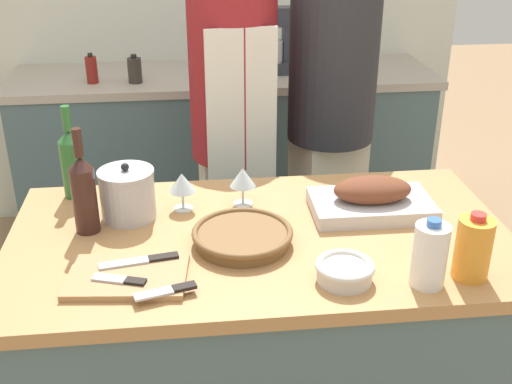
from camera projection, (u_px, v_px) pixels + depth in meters
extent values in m
cube|color=#4C666B|center=(260.00, 359.00, 2.06)|extent=(1.41, 0.77, 0.84)
cube|color=#B27F4C|center=(261.00, 240.00, 1.87)|extent=(1.46, 0.80, 0.04)
cube|color=#4C666B|center=(225.00, 159.00, 3.50)|extent=(2.11, 0.58, 0.88)
cube|color=#ADA393|center=(223.00, 77.00, 3.30)|extent=(2.17, 0.60, 0.04)
cube|color=#BCBCC1|center=(371.00, 206.00, 1.98)|extent=(0.37, 0.22, 0.04)
ellipsoid|color=brown|center=(372.00, 190.00, 1.95)|extent=(0.24, 0.13, 0.08)
cylinder|color=brown|center=(242.00, 238.00, 1.80)|extent=(0.26, 0.26, 0.04)
torus|color=brown|center=(242.00, 232.00, 1.79)|extent=(0.29, 0.29, 0.02)
cube|color=#AD7F51|center=(127.00, 277.00, 1.64)|extent=(0.32, 0.23, 0.02)
cylinder|color=#B7B7BC|center=(128.00, 196.00, 1.93)|extent=(0.16, 0.16, 0.14)
cylinder|color=#B7B7BC|center=(125.00, 173.00, 1.89)|extent=(0.17, 0.17, 0.01)
sphere|color=black|center=(125.00, 167.00, 1.89)|extent=(0.02, 0.02, 0.02)
cylinder|color=beige|center=(344.00, 273.00, 1.64)|extent=(0.14, 0.14, 0.04)
torus|color=beige|center=(345.00, 266.00, 1.63)|extent=(0.15, 0.15, 0.02)
cylinder|color=orange|center=(473.00, 249.00, 1.63)|extent=(0.09, 0.09, 0.16)
cylinder|color=red|center=(478.00, 217.00, 1.59)|extent=(0.04, 0.04, 0.02)
cylinder|color=white|center=(430.00, 255.00, 1.59)|extent=(0.09, 0.09, 0.17)
cylinder|color=#3360B2|center=(434.00, 223.00, 1.55)|extent=(0.04, 0.04, 0.02)
cylinder|color=#381E19|center=(85.00, 200.00, 1.84)|extent=(0.07, 0.07, 0.20)
cone|color=#381E19|center=(80.00, 163.00, 1.79)|extent=(0.07, 0.07, 0.04)
cylinder|color=#381E19|center=(77.00, 143.00, 1.76)|extent=(0.03, 0.03, 0.08)
cylinder|color=#28662D|center=(73.00, 169.00, 2.05)|extent=(0.07, 0.07, 0.19)
cone|color=#28662D|center=(69.00, 136.00, 2.00)|extent=(0.07, 0.07, 0.04)
cylinder|color=#28662D|center=(66.00, 118.00, 1.98)|extent=(0.03, 0.03, 0.08)
cylinder|color=silver|center=(243.00, 204.00, 2.03)|extent=(0.06, 0.06, 0.00)
cylinder|color=silver|center=(243.00, 195.00, 2.02)|extent=(0.01, 0.01, 0.06)
cone|color=silver|center=(243.00, 177.00, 1.99)|extent=(0.08, 0.08, 0.06)
cylinder|color=silver|center=(183.00, 208.00, 2.00)|extent=(0.06, 0.06, 0.00)
cylinder|color=silver|center=(183.00, 200.00, 1.99)|extent=(0.01, 0.01, 0.06)
cone|color=silver|center=(182.00, 182.00, 1.97)|extent=(0.08, 0.08, 0.06)
cube|color=#B7B7BC|center=(124.00, 263.00, 1.68)|extent=(0.13, 0.05, 0.01)
cube|color=black|center=(163.00, 257.00, 1.71)|extent=(0.08, 0.04, 0.01)
cube|color=#B7B7BC|center=(109.00, 278.00, 1.61)|extent=(0.09, 0.06, 0.01)
cube|color=black|center=(135.00, 282.00, 1.60)|extent=(0.06, 0.04, 0.01)
cube|color=#B7B7BC|center=(153.00, 294.00, 1.55)|extent=(0.10, 0.06, 0.01)
cube|color=black|center=(184.00, 287.00, 1.58)|extent=(0.06, 0.04, 0.01)
cube|color=#333842|center=(275.00, 67.00, 3.29)|extent=(0.18, 0.14, 0.06)
cylinder|color=#B7B7BC|center=(271.00, 51.00, 3.25)|extent=(0.13, 0.13, 0.11)
cube|color=#333842|center=(288.00, 43.00, 3.24)|extent=(0.05, 0.08, 0.18)
cube|color=#333842|center=(276.00, 17.00, 3.18)|extent=(0.17, 0.08, 0.09)
cylinder|color=#332D28|center=(135.00, 70.00, 3.11)|extent=(0.07, 0.07, 0.12)
cylinder|color=black|center=(134.00, 56.00, 3.08)|extent=(0.03, 0.03, 0.02)
cylinder|color=maroon|center=(92.00, 70.00, 3.10)|extent=(0.06, 0.06, 0.13)
cylinder|color=black|center=(90.00, 55.00, 3.07)|extent=(0.02, 0.02, 0.02)
cube|color=beige|center=(235.00, 236.00, 2.83)|extent=(0.30, 0.22, 0.78)
cylinder|color=maroon|center=(233.00, 78.00, 2.52)|extent=(0.35, 0.35, 0.65)
cube|color=silver|center=(242.00, 136.00, 2.46)|extent=(0.27, 0.05, 0.83)
cube|color=beige|center=(325.00, 222.00, 2.91)|extent=(0.34, 0.29, 0.82)
cylinder|color=#28282D|center=(334.00, 57.00, 2.59)|extent=(0.36, 0.36, 0.68)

